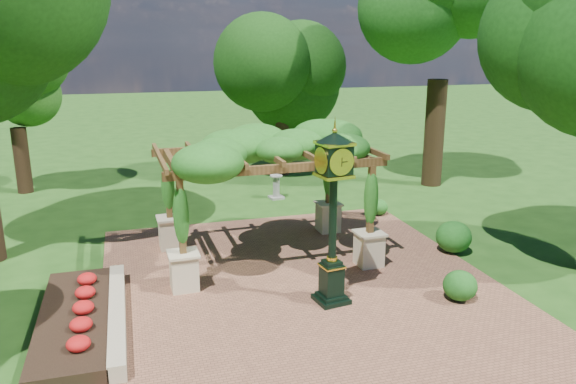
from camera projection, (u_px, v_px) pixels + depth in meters
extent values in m
plane|color=#1E4714|center=(317.00, 306.00, 13.47)|extent=(120.00, 120.00, 0.00)
cube|color=brown|center=(304.00, 288.00, 14.40)|extent=(10.00, 12.00, 0.04)
cube|color=#C6B793|center=(117.00, 315.00, 12.64)|extent=(0.35, 5.00, 0.40)
cube|color=red|center=(75.00, 321.00, 12.40)|extent=(1.50, 5.00, 0.36)
cube|color=black|center=(331.00, 299.00, 13.64)|extent=(0.84, 0.84, 0.11)
cube|color=black|center=(331.00, 280.00, 13.50)|extent=(0.53, 0.53, 0.84)
cube|color=gold|center=(332.00, 266.00, 13.41)|extent=(0.59, 0.59, 0.04)
cylinder|color=black|center=(333.00, 218.00, 13.09)|extent=(0.21, 0.21, 2.13)
cube|color=black|center=(334.00, 159.00, 12.73)|extent=(0.74, 0.74, 0.65)
cylinder|color=beige|center=(342.00, 162.00, 12.44)|extent=(0.55, 0.11, 0.56)
cone|color=black|center=(335.00, 137.00, 12.60)|extent=(0.95, 0.95, 0.23)
sphere|color=gold|center=(335.00, 131.00, 12.56)|extent=(0.13, 0.13, 0.13)
cube|color=beige|center=(184.00, 272.00, 14.23)|extent=(0.69, 0.69, 0.93)
cube|color=brown|center=(181.00, 216.00, 13.84)|extent=(0.17, 0.17, 1.91)
cube|color=beige|center=(369.00, 249.00, 15.74)|extent=(0.69, 0.69, 0.93)
cube|color=brown|center=(371.00, 199.00, 15.36)|extent=(0.17, 0.17, 1.91)
cube|color=beige|center=(171.00, 233.00, 17.07)|extent=(0.69, 0.69, 0.93)
cube|color=brown|center=(168.00, 186.00, 16.69)|extent=(0.17, 0.17, 1.91)
cube|color=beige|center=(328.00, 217.00, 18.59)|extent=(0.69, 0.69, 0.93)
cube|color=brown|center=(329.00, 174.00, 18.21)|extent=(0.17, 0.17, 1.91)
cube|color=brown|center=(281.00, 168.00, 14.33)|extent=(5.99, 0.29, 0.23)
cube|color=brown|center=(251.00, 147.00, 17.18)|extent=(5.99, 0.29, 0.23)
ellipsoid|color=#23611B|center=(265.00, 147.00, 15.68)|extent=(6.07, 3.86, 1.03)
cube|color=gray|center=(276.00, 197.00, 22.66)|extent=(0.60, 0.60, 0.10)
cylinder|color=gray|center=(276.00, 187.00, 22.55)|extent=(0.31, 0.31, 0.87)
cylinder|color=gray|center=(276.00, 176.00, 22.43)|extent=(0.57, 0.57, 0.05)
ellipsoid|color=#1A5317|center=(460.00, 286.00, 13.64)|extent=(1.08, 1.08, 0.74)
ellipsoid|color=#1B5618|center=(454.00, 237.00, 16.73)|extent=(1.15, 1.15, 0.95)
ellipsoid|color=#20601B|center=(379.00, 207.00, 20.34)|extent=(0.81, 0.81, 0.58)
cylinder|color=#311F13|center=(22.00, 160.00, 23.26)|extent=(0.62, 0.62, 2.74)
ellipsoid|color=#285A19|center=(11.00, 74.00, 22.33)|extent=(3.30, 3.30, 4.32)
cylinder|color=#342315|center=(282.00, 147.00, 26.53)|extent=(0.65, 0.65, 2.63)
ellipsoid|color=#13360D|center=(282.00, 74.00, 25.65)|extent=(4.65, 4.65, 4.16)
cylinder|color=#322213|center=(434.00, 133.00, 24.27)|extent=(0.85, 0.85, 4.59)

